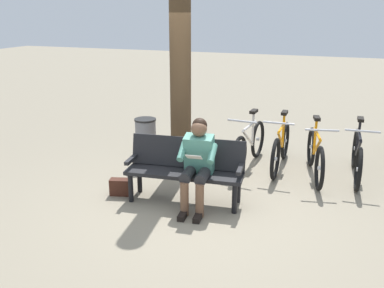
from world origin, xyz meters
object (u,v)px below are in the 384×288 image
bicycle_green (315,155)px  person_reading (197,160)px  bicycle_black (357,156)px  bicycle_red (281,147)px  bicycle_orange (249,146)px  handbag (121,187)px  bench (186,165)px  tree_trunk (180,59)px  litter_bin (146,141)px

bicycle_green → person_reading: bearing=-51.8°
bicycle_black → bicycle_red: 1.19m
bicycle_red → bicycle_orange: same height
person_reading → handbag: size_ratio=4.00×
handbag → bicycle_black: size_ratio=0.18×
bench → tree_trunk: tree_trunk is taller
person_reading → litter_bin: size_ratio=1.52×
tree_trunk → bicycle_black: size_ratio=2.17×
handbag → bicycle_black: bicycle_black is taller
bicycle_red → tree_trunk: bearing=-66.6°
bicycle_black → bicycle_green: size_ratio=1.01×
handbag → litter_bin: bearing=-79.9°
bicycle_orange → bicycle_black: bearing=96.8°
bicycle_green → handbag: bearing=-68.1°
tree_trunk → bicycle_black: (-2.70, -0.63, -1.46)m
person_reading → tree_trunk: bearing=-65.4°
litter_bin → bicycle_green: bicycle_green is taller
person_reading → bicycle_green: (-1.38, -1.65, -0.31)m
tree_trunk → litter_bin: size_ratio=4.60×
handbag → tree_trunk: 2.14m
tree_trunk → bicycle_orange: 1.86m
bench → handbag: bearing=4.9°
handbag → bicycle_red: bicycle_red is taller
tree_trunk → bicycle_red: (-1.52, -0.66, -1.46)m
bicycle_orange → bicycle_green: bearing=89.4°
litter_bin → bicycle_red: size_ratio=0.47×
litter_bin → bicycle_red: bicycle_red is taller
litter_bin → bicycle_green: 2.79m
bicycle_green → bicycle_orange: bearing=-107.3°
bicycle_green → bicycle_red: (0.57, -0.19, 0.00)m
bicycle_black → tree_trunk: bearing=-79.2°
bicycle_black → bicycle_orange: (1.70, 0.06, 0.00)m
bicycle_black → bicycle_orange: 1.70m
person_reading → bicycle_red: (-0.81, -1.84, -0.31)m
bench → bicycle_black: size_ratio=0.98×
tree_trunk → bicycle_green: bearing=-167.3°
bicycle_green → bicycle_red: size_ratio=0.99×
litter_bin → tree_trunk: bearing=172.5°
person_reading → tree_trunk: tree_trunk is taller
tree_trunk → bicycle_orange: bearing=-150.2°
bench → bicycle_orange: (-0.52, -1.61, -0.15)m
bicycle_green → bicycle_orange: same height
bicycle_red → bicycle_orange: (0.51, 0.08, 0.00)m
tree_trunk → bicycle_orange: size_ratio=2.17×
person_reading → litter_bin: person_reading is taller
person_reading → bicycle_black: (-2.00, -1.81, -0.31)m
bench → bicycle_orange: bicycle_orange is taller
bench → bicycle_orange: bearing=-114.1°
tree_trunk → bicycle_red: bearing=-156.5°
bicycle_red → person_reading: bearing=-23.9°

